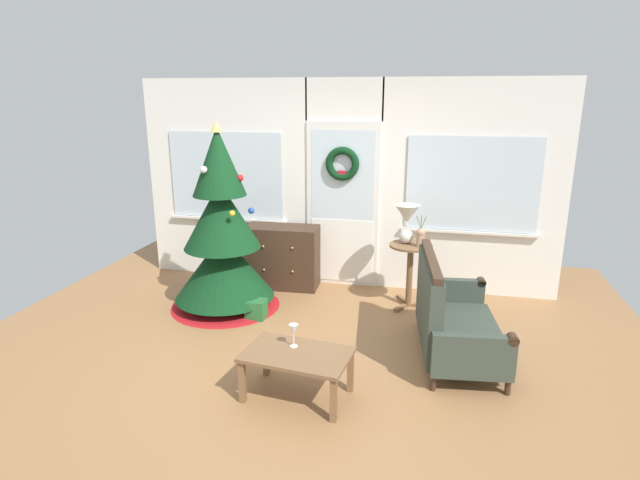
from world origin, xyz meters
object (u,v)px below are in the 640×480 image
side_table (410,263)px  table_lamp (407,219)px  dresser_cabinet (282,257)px  flower_vase (420,236)px  christmas_tree (222,241)px  wine_glass (294,331)px  gift_box (256,309)px  settee_sofa (449,318)px  coffee_table (297,359)px

side_table → table_lamp: 0.51m
dresser_cabinet → flower_vase: (1.70, -0.36, 0.46)m
christmas_tree → wine_glass: 1.97m
gift_box → dresser_cabinet: bearing=89.9°
christmas_tree → settee_sofa: christmas_tree is taller
settee_sofa → table_lamp: bearing=113.1°
christmas_tree → table_lamp: 2.08m
table_lamp → coffee_table: 2.33m
settee_sofa → table_lamp: (-0.48, 1.13, 0.65)m
side_table → table_lamp: (-0.06, 0.04, 0.50)m
side_table → wine_glass: size_ratio=3.78×
coffee_table → dresser_cabinet: bearing=109.3°
flower_vase → gift_box: bearing=-159.1°
flower_vase → coffee_table: flower_vase is taller
gift_box → flower_vase: bearing=20.9°
dresser_cabinet → coffee_table: (0.83, -2.37, -0.06)m
table_lamp → coffee_table: bearing=-108.4°
table_lamp → flower_vase: size_ratio=1.26×
settee_sofa → wine_glass: 1.53m
table_lamp → wine_glass: table_lamp is taller
flower_vase → gift_box: size_ratio=1.68×
coffee_table → wine_glass: 0.23m
side_table → table_lamp: table_lamp is taller
settee_sofa → christmas_tree: bearing=165.9°
christmas_tree → settee_sofa: size_ratio=1.44×
table_lamp → christmas_tree: bearing=-165.7°
dresser_cabinet → table_lamp: bearing=-9.5°
settee_sofa → flower_vase: 1.19m
dresser_cabinet → side_table: size_ratio=1.24×
christmas_tree → wine_glass: christmas_tree is taller
dresser_cabinet → side_table: bearing=-10.5°
flower_vase → dresser_cabinet: bearing=168.1°
coffee_table → gift_box: size_ratio=4.30×
wine_glass → flower_vase: bearing=64.5°
christmas_tree → coffee_table: (1.29, -1.61, -0.45)m
dresser_cabinet → table_lamp: table_lamp is taller
coffee_table → wine_glass: size_ratio=4.60×
coffee_table → wine_glass: bearing=118.7°
table_lamp → wine_glass: 2.21m
coffee_table → settee_sofa: bearing=39.5°
dresser_cabinet → flower_vase: 1.80m
christmas_tree → coffee_table: bearing=-51.2°
christmas_tree → settee_sofa: (2.48, -0.62, -0.40)m
christmas_tree → side_table: bearing=12.9°
christmas_tree → flower_vase: (2.16, 0.41, 0.08)m
side_table → wine_glass: bearing=-112.4°
flower_vase → wine_glass: (-0.92, -1.92, -0.32)m
settee_sofa → coffee_table: settee_sofa is taller
flower_vase → coffee_table: size_ratio=0.39×
table_lamp → side_table: bearing=-33.7°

